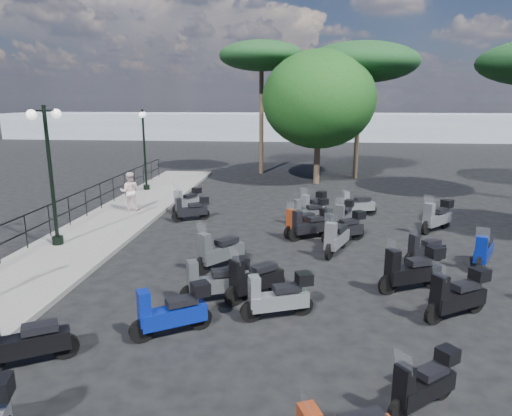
# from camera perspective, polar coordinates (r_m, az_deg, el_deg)

# --- Properties ---
(ground) EXTENTS (120.00, 120.00, 0.00)m
(ground) POSITION_cam_1_polar(r_m,az_deg,el_deg) (11.87, 1.56, -10.18)
(ground) COLOR black
(ground) RESTS_ON ground
(sidewalk) EXTENTS (3.00, 30.00, 0.15)m
(sidewalk) POSITION_cam_1_polar(r_m,az_deg,el_deg) (16.32, -21.08, -4.13)
(sidewalk) COLOR slate
(sidewalk) RESTS_ON ground
(railing) EXTENTS (0.04, 26.04, 1.10)m
(railing) POSITION_cam_1_polar(r_m,az_deg,el_deg) (16.57, -25.65, -1.36)
(railing) COLOR black
(railing) RESTS_ON sidewalk
(lamp_post_1) EXTENTS (0.55, 1.28, 4.43)m
(lamp_post_1) POSITION_cam_1_polar(r_m,az_deg,el_deg) (15.72, -24.35, 4.67)
(lamp_post_1) COLOR black
(lamp_post_1) RESTS_ON sidewalk
(lamp_post_2) EXTENTS (0.52, 1.18, 4.09)m
(lamp_post_2) POSITION_cam_1_polar(r_m,az_deg,el_deg) (24.13, -13.80, 7.70)
(lamp_post_2) COLOR black
(lamp_post_2) RESTS_ON sidewalk
(pedestrian_far) EXTENTS (0.92, 0.79, 1.63)m
(pedestrian_far) POSITION_cam_1_polar(r_m,az_deg,el_deg) (19.91, -15.49, 2.02)
(pedestrian_far) COLOR beige
(pedestrian_far) RESTS_ON sidewalk
(scooter_1) EXTENTS (1.55, 1.00, 1.37)m
(scooter_1) POSITION_cam_1_polar(r_m,az_deg,el_deg) (9.55, -26.89, -14.78)
(scooter_1) COLOR black
(scooter_1) RESTS_ON ground
(scooter_2) EXTENTS (1.56, 1.08, 1.39)m
(scooter_2) POSITION_cam_1_polar(r_m,az_deg,el_deg) (9.71, -10.42, -12.67)
(scooter_2) COLOR black
(scooter_2) RESTS_ON ground
(scooter_3) EXTENTS (1.64, 0.92, 1.39)m
(scooter_3) POSITION_cam_1_polar(r_m,az_deg,el_deg) (11.08, -4.96, -9.08)
(scooter_3) COLOR black
(scooter_3) RESTS_ON ground
(scooter_4) EXTENTS (1.41, 0.92, 1.24)m
(scooter_4) POSITION_cam_1_polar(r_m,az_deg,el_deg) (18.33, -8.11, -0.19)
(scooter_4) COLOR black
(scooter_4) RESTS_ON ground
(scooter_5) EXTENTS (1.02, 1.42, 1.28)m
(scooter_5) POSITION_cam_1_polar(r_m,az_deg,el_deg) (19.88, -8.58, 0.92)
(scooter_5) COLOR black
(scooter_5) RESTS_ON ground
(scooter_8) EXTENTS (1.62, 0.83, 1.34)m
(scooter_8) POSITION_cam_1_polar(r_m,az_deg,el_deg) (10.26, 2.79, -11.08)
(scooter_8) COLOR black
(scooter_8) RESTS_ON ground
(scooter_9) EXTENTS (1.27, 1.52, 1.49)m
(scooter_9) POSITION_cam_1_polar(r_m,az_deg,el_deg) (13.09, -4.61, -5.49)
(scooter_9) COLOR black
(scooter_9) RESTS_ON ground
(scooter_10) EXTENTS (1.24, 1.27, 1.34)m
(scooter_10) POSITION_cam_1_polar(r_m,az_deg,el_deg) (16.23, 5.63, -1.93)
(scooter_10) COLOR black
(scooter_10) RESTS_ON ground
(scooter_11) EXTENTS (1.14, 1.47, 1.36)m
(scooter_11) POSITION_cam_1_polar(r_m,az_deg,el_deg) (18.68, 7.09, 0.24)
(scooter_11) COLOR black
(scooter_11) RESTS_ON ground
(scooter_14) EXTENTS (1.74, 0.99, 1.47)m
(scooter_14) POSITION_cam_1_polar(r_m,az_deg,el_deg) (12.25, 18.94, -7.39)
(scooter_14) COLOR black
(scooter_14) RESTS_ON ground
(scooter_15) EXTENTS (1.38, 1.31, 1.43)m
(scooter_15) POSITION_cam_1_polar(r_m,az_deg,el_deg) (11.17, -0.21, -8.98)
(scooter_15) COLOR black
(scooter_15) RESTS_ON ground
(scooter_16) EXTENTS (1.53, 1.06, 1.37)m
(scooter_16) POSITION_cam_1_polar(r_m,az_deg,el_deg) (15.71, 10.95, -2.45)
(scooter_16) COLOR black
(scooter_16) RESTS_ON ground
(scooter_17) EXTENTS (1.50, 0.86, 1.28)m
(scooter_17) POSITION_cam_1_polar(r_m,az_deg,el_deg) (17.84, 6.74, -0.48)
(scooter_17) COLOR black
(scooter_17) RESTS_ON ground
(scooter_19) EXTENTS (1.26, 1.05, 1.19)m
(scooter_19) POSITION_cam_1_polar(r_m,az_deg,el_deg) (8.03, 20.25, -19.98)
(scooter_19) COLOR black
(scooter_19) RESTS_ON ground
(scooter_20) EXTENTS (1.59, 1.09, 1.41)m
(scooter_20) POSITION_cam_1_polar(r_m,az_deg,el_deg) (11.17, 23.90, -10.01)
(scooter_20) COLOR black
(scooter_20) RESTS_ON ground
(scooter_21) EXTENTS (0.92, 1.72, 1.45)m
(scooter_21) POSITION_cam_1_polar(r_m,az_deg,el_deg) (14.52, 9.98, -3.78)
(scooter_21) COLOR black
(scooter_21) RESTS_ON ground
(scooter_22) EXTENTS (0.85, 1.56, 1.31)m
(scooter_22) POSITION_cam_1_polar(r_m,az_deg,el_deg) (17.33, 10.96, -1.01)
(scooter_22) COLOR black
(scooter_22) RESTS_ON ground
(scooter_23) EXTENTS (1.69, 0.79, 1.39)m
(scooter_23) POSITION_cam_1_polar(r_m,az_deg,el_deg) (19.26, 12.42, 0.34)
(scooter_23) COLOR black
(scooter_23) RESTS_ON ground
(scooter_27) EXTENTS (1.37, 0.86, 1.20)m
(scooter_27) POSITION_cam_1_polar(r_m,az_deg,el_deg) (14.41, 20.34, -4.94)
(scooter_27) COLOR black
(scooter_27) RESTS_ON ground
(scooter_28) EXTENTS (0.95, 1.50, 1.32)m
(scooter_28) POSITION_cam_1_polar(r_m,az_deg,el_deg) (14.78, 26.55, -4.92)
(scooter_28) COLOR black
(scooter_28) RESTS_ON ground
(scooter_29) EXTENTS (1.41, 1.42, 1.45)m
(scooter_29) POSITION_cam_1_polar(r_m,az_deg,el_deg) (17.96, 21.68, -1.05)
(scooter_29) COLOR black
(scooter_29) RESTS_ON ground
(scooter_30) EXTENTS (1.53, 1.06, 1.37)m
(scooter_30) POSITION_cam_1_polar(r_m,az_deg,el_deg) (15.91, 6.87, -2.09)
(scooter_30) COLOR black
(scooter_30) RESTS_ON ground
(broadleaf_tree) EXTENTS (6.33, 6.33, 7.40)m
(broadleaf_tree) POSITION_cam_1_polar(r_m,az_deg,el_deg) (26.15, 7.86, 13.26)
(broadleaf_tree) COLOR #38281E
(broadleaf_tree) RESTS_ON ground
(pine_0) EXTENTS (6.73, 6.73, 7.99)m
(pine_0) POSITION_cam_1_polar(r_m,az_deg,el_deg) (28.49, 12.96, 17.28)
(pine_0) COLOR #38281E
(pine_0) RESTS_ON ground
(pine_2) EXTENTS (5.28, 5.28, 8.26)m
(pine_2) POSITION_cam_1_polar(r_m,az_deg,el_deg) (29.69, 0.69, 18.42)
(pine_2) COLOR #38281E
(pine_2) RESTS_ON ground
(distant_hills) EXTENTS (70.00, 8.00, 3.00)m
(distant_hills) POSITION_cam_1_polar(r_m,az_deg,el_deg) (55.95, 4.95, 10.14)
(distant_hills) COLOR gray
(distant_hills) RESTS_ON ground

